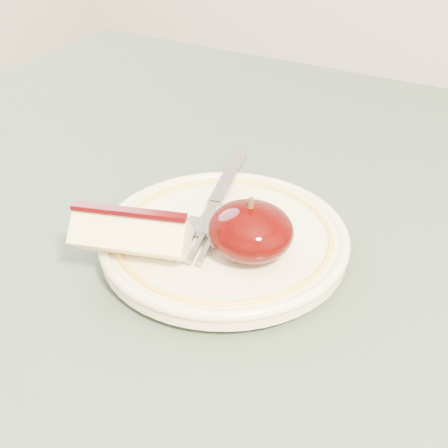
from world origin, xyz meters
The scene contains 5 objects.
table centered at (0.00, 0.00, 0.66)m, with size 0.90×0.90×0.75m.
plate centered at (0.01, 0.00, 0.76)m, with size 0.20×0.20×0.02m.
apple_half centered at (0.04, -0.01, 0.79)m, with size 0.07×0.06×0.05m.
apple_wedge centered at (-0.04, -0.06, 0.79)m, with size 0.09×0.06×0.04m.
fork centered at (-0.01, 0.03, 0.77)m, with size 0.06×0.17×0.00m.
Camera 1 is at (0.21, -0.35, 1.05)m, focal length 50.00 mm.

